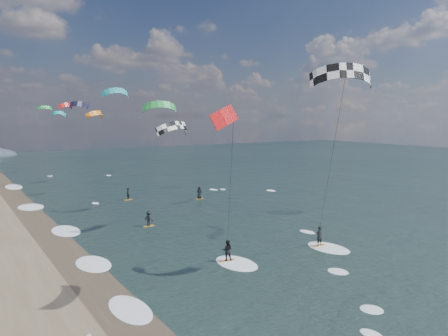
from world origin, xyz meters
TOP-DOWN VIEW (x-y plane):
  - ground at (0.00, 0.00)m, footprint 260.00×260.00m
  - wet_sand_strip at (-12.00, 10.00)m, footprint 3.00×240.00m
  - kitesurfer_near_a at (3.66, 4.05)m, footprint 7.84×9.20m
  - kitesurfer_near_b at (-4.30, 5.77)m, footprint 6.72×9.23m
  - far_kitesurfers at (2.04, 29.70)m, footprint 12.76×15.54m
  - bg_kite_field at (0.36, 51.41)m, footprint 7.71×72.83m
  - shoreline_surf at (-10.80, 14.75)m, footprint 2.40×79.40m

SIDE VIEW (x-z plane):
  - ground at x=0.00m, z-range 0.00..0.00m
  - shoreline_surf at x=-10.80m, z-range -0.06..0.06m
  - wet_sand_strip at x=-12.00m, z-range 0.00..0.01m
  - far_kitesurfers at x=2.04m, z-range -0.03..1.65m
  - kitesurfer_near_b at x=-4.30m, z-range 1.60..14.15m
  - kitesurfer_near_a at x=3.66m, z-range 3.82..19.00m
  - bg_kite_field at x=0.36m, z-range 9.76..15.48m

